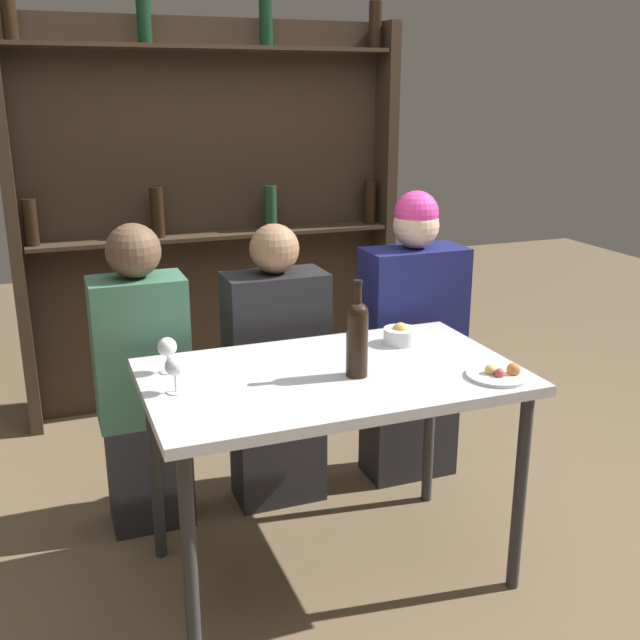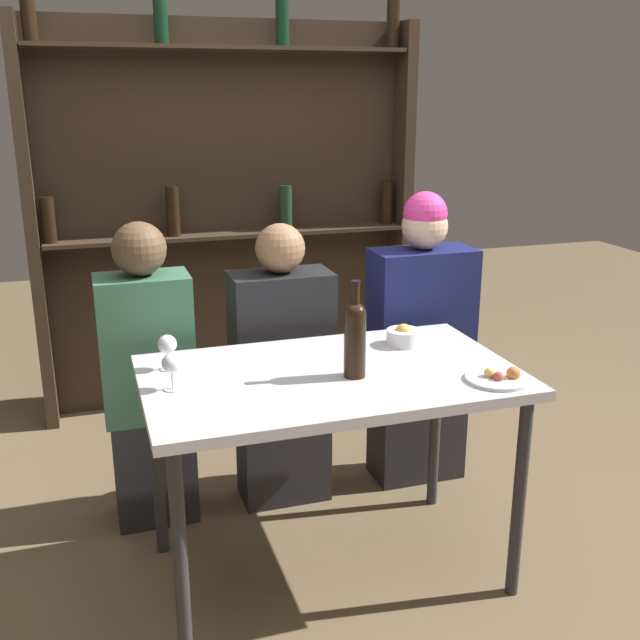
% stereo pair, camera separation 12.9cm
% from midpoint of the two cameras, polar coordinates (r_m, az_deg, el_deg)
% --- Properties ---
extents(ground_plane, '(10.00, 10.00, 0.00)m').
position_cam_midpoint_polar(ground_plane, '(2.89, -0.51, -18.50)').
color(ground_plane, brown).
extents(dining_table, '(1.25, 0.75, 0.78)m').
position_cam_midpoint_polar(dining_table, '(2.54, -0.55, -5.54)').
color(dining_table, silver).
rests_on(dining_table, ground_plane).
extents(wine_rack_wall, '(2.03, 0.21, 2.15)m').
position_cam_midpoint_polar(wine_rack_wall, '(4.05, -9.14, 8.33)').
color(wine_rack_wall, '#38281C').
rests_on(wine_rack_wall, ground_plane).
extents(wine_bottle, '(0.07, 0.07, 0.33)m').
position_cam_midpoint_polar(wine_bottle, '(2.44, 1.34, -1.16)').
color(wine_bottle, black).
rests_on(wine_bottle, dining_table).
extents(wine_glass_0, '(0.06, 0.06, 0.12)m').
position_cam_midpoint_polar(wine_glass_0, '(2.55, -12.99, -2.12)').
color(wine_glass_0, silver).
rests_on(wine_glass_0, dining_table).
extents(wine_glass_1, '(0.06, 0.06, 0.12)m').
position_cam_midpoint_polar(wine_glass_1, '(2.38, -12.55, -3.58)').
color(wine_glass_1, silver).
rests_on(wine_glass_1, dining_table).
extents(food_plate_0, '(0.21, 0.21, 0.05)m').
position_cam_midpoint_polar(food_plate_0, '(2.52, 12.07, -4.05)').
color(food_plate_0, silver).
rests_on(food_plate_0, dining_table).
extents(snack_bowl, '(0.13, 0.13, 0.08)m').
position_cam_midpoint_polar(snack_bowl, '(2.80, 4.83, -1.14)').
color(snack_bowl, white).
rests_on(snack_bowl, dining_table).
extents(seated_person_left, '(0.35, 0.22, 1.22)m').
position_cam_midpoint_polar(seated_person_left, '(2.99, -14.51, -5.01)').
color(seated_person_left, '#26262B').
rests_on(seated_person_left, ground_plane).
extents(seated_person_center, '(0.41, 0.22, 1.19)m').
position_cam_midpoint_polar(seated_person_center, '(3.10, -4.52, -4.27)').
color(seated_person_center, '#26262B').
rests_on(seated_person_center, ground_plane).
extents(seated_person_right, '(0.44, 0.22, 1.29)m').
position_cam_midpoint_polar(seated_person_right, '(3.29, 5.88, -1.93)').
color(seated_person_right, '#26262B').
rests_on(seated_person_right, ground_plane).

